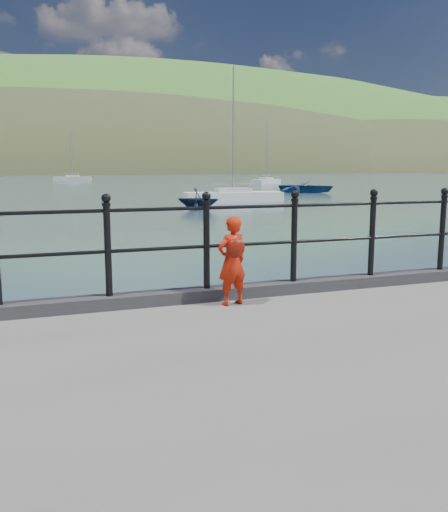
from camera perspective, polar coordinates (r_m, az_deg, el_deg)
name	(u,v)px	position (r m, az deg, el deg)	size (l,w,h in m)	color
ground	(159,377)	(7.09, -6.89, -12.57)	(600.00, 600.00, 0.00)	#2D4251
kerb	(160,298)	(6.62, -6.78, -4.38)	(60.00, 0.30, 0.15)	#28282B
railing	(159,236)	(6.48, -6.91, 2.05)	(18.11, 0.11, 1.20)	black
far_shore	(123,222)	(250.30, -10.62, 3.57)	(830.00, 200.00, 156.00)	#333A21
child	(232,260)	(6.44, 0.86, -0.45)	(0.44, 0.36, 1.07)	red
launch_blue	(307,187)	(54.27, 8.68, 7.20)	(3.89, 5.45, 1.13)	navy
launch_navy	(198,199)	(33.03, -2.75, 6.03)	(2.14, 2.48, 1.30)	black
sailboat_near	(233,197)	(40.62, 0.96, 6.25)	(7.46, 2.57, 9.92)	white
sailboat_deep	(72,179)	(98.65, -15.66, 7.83)	(6.63, 3.21, 9.40)	beige
sailboat_far	(266,182)	(77.54, 4.46, 7.78)	(5.96, 5.38, 9.04)	silver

